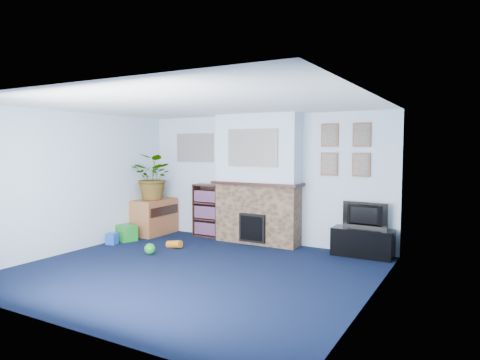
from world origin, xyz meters
The scene contains 26 objects.
floor centered at (0.00, 0.00, 0.00)m, with size 5.00×4.50×0.01m, color black.
ceiling centered at (0.00, 0.00, 2.40)m, with size 5.00×4.50×0.01m, color white.
wall_back centered at (0.00, 2.25, 1.20)m, with size 5.00×0.04×2.40m, color silver.
wall_front centered at (0.00, -2.25, 1.20)m, with size 5.00×0.04×2.40m, color silver.
wall_left centered at (-2.50, 0.00, 1.20)m, with size 0.04×4.50×2.40m, color silver.
wall_right centered at (2.50, 0.00, 1.20)m, with size 0.04×4.50×2.40m, color silver.
chimney_breast centered at (0.00, 2.05, 1.18)m, with size 1.72×0.50×2.40m.
collage_main centered at (0.00, 1.84, 1.78)m, with size 1.00×0.03×0.68m, color gray.
collage_left centered at (-1.55, 2.23, 1.78)m, with size 0.90×0.03×0.58m, color gray.
portrait_tl centered at (1.30, 2.23, 2.00)m, with size 0.30×0.03×0.40m, color brown.
portrait_tr centered at (1.85, 2.23, 2.00)m, with size 0.30×0.03×0.40m, color brown.
portrait_bl centered at (1.30, 2.23, 1.50)m, with size 0.30×0.03×0.40m, color brown.
portrait_br centered at (1.85, 2.23, 1.50)m, with size 0.30×0.03×0.40m, color brown.
tv_stand centered at (1.95, 2.03, 0.23)m, with size 0.97×0.41×0.46m, color black.
television centered at (1.95, 2.05, 0.67)m, with size 0.74×0.10×0.43m, color black.
bookshelf centered at (-1.15, 2.11, 0.50)m, with size 0.58×0.28×1.05m.
sideboard centered at (-2.24, 1.75, 0.35)m, with size 0.52×0.93×0.72m, color #A35C34.
potted_plant centered at (-2.19, 1.70, 1.19)m, with size 0.84×0.73×0.94m, color #26661E.
mantel_clock centered at (-0.13, 2.00, 1.22)m, with size 0.09×0.05×0.13m, color gold.
mantel_candle centered at (0.36, 2.00, 1.23)m, with size 0.05×0.05×0.17m, color #B2BFC6.
mantel_teddy centered at (-0.58, 2.00, 1.22)m, with size 0.12×0.12×0.12m, color gray.
mantel_can centered at (0.70, 2.00, 1.21)m, with size 0.06×0.06×0.12m, color blue.
green_crate centered at (-2.30, 1.00, 0.14)m, with size 0.37×0.30×0.30m, color #198C26.
toy_ball centered at (-1.18, 0.40, 0.09)m, with size 0.19×0.19×0.19m, color #198C26.
toy_block centered at (-2.30, 0.63, 0.11)m, with size 0.17×0.17×0.21m, color blue.
toy_tube centered at (-1.11, 0.95, 0.07)m, with size 0.13×0.13×0.28m, color orange.
Camera 1 is at (3.59, -4.99, 1.80)m, focal length 32.00 mm.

